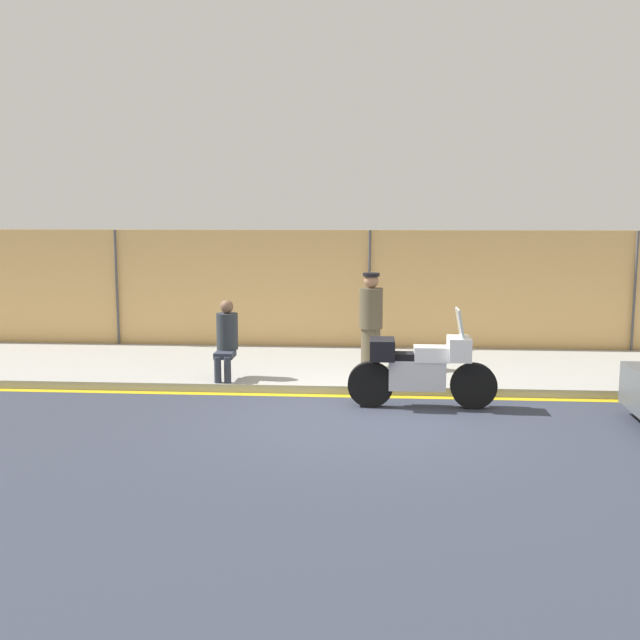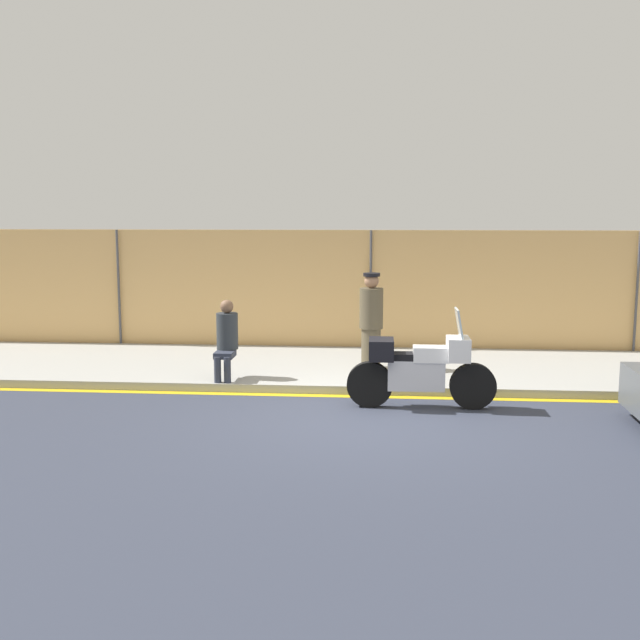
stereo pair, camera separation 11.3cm
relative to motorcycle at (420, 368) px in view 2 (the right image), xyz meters
name	(u,v)px [view 2 (the right image)]	position (x,y,z in m)	size (l,w,h in m)	color
ground_plane	(364,418)	(-0.79, -0.65, -0.60)	(120.00, 120.00, 0.00)	#333847
sidewalk	(368,368)	(-0.79, 2.44, -0.53)	(38.58, 3.50, 0.14)	#9E9E99
curb_paint_stripe	(366,396)	(-0.79, 0.60, -0.59)	(38.58, 0.18, 0.01)	gold
storefront_fence	(371,292)	(-0.79, 4.28, 0.65)	(36.65, 0.17, 2.50)	#E5B26B
motorcycle	(420,368)	(0.00, 0.00, 0.00)	(2.18, 0.51, 1.48)	black
officer_standing	(371,320)	(-0.75, 2.15, 0.39)	(0.41, 0.41, 1.67)	brown
person_seated_on_curb	(226,335)	(-3.10, 1.15, 0.25)	(0.35, 0.66, 1.29)	#2D3342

